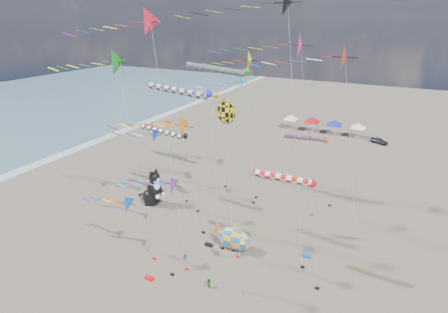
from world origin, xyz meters
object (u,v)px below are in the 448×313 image
at_px(cat_inflatable, 152,187).
at_px(child_blue, 185,257).
at_px(parked_car, 379,141).
at_px(fish_inflatable, 233,238).
at_px(person_adult, 218,251).
at_px(child_green, 209,284).

distance_m(cat_inflatable, child_blue, 13.76).
bearing_deg(parked_car, fish_inflatable, -169.82).
relative_size(person_adult, child_green, 1.34).
distance_m(person_adult, child_green, 4.90).
bearing_deg(person_adult, parked_car, 52.19).
relative_size(cat_inflatable, child_blue, 5.95).
bearing_deg(child_green, fish_inflatable, 126.37).
xyz_separation_m(cat_inflatable, parked_car, (26.14, 42.05, -2.18)).
bearing_deg(person_adult, child_green, -95.83).
relative_size(cat_inflatable, fish_inflatable, 0.99).
bearing_deg(child_blue, cat_inflatable, 107.30).
bearing_deg(cat_inflatable, parked_car, 67.34).
xyz_separation_m(child_blue, parked_car, (15.41, 50.36, 0.14)).
bearing_deg(child_blue, parked_car, 38.05).
xyz_separation_m(child_green, child_blue, (-4.31, 2.48, -0.11)).
bearing_deg(child_green, cat_inflatable, 176.24).
height_order(child_green, parked_car, parked_car).
bearing_deg(child_green, parked_car, 110.04).
bearing_deg(cat_inflatable, child_blue, -28.58).
xyz_separation_m(fish_inflatable, person_adult, (-0.95, -1.92, -0.74)).
bearing_deg(child_green, person_adult, 139.26).
xyz_separation_m(person_adult, child_green, (1.46, -4.67, -0.20)).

